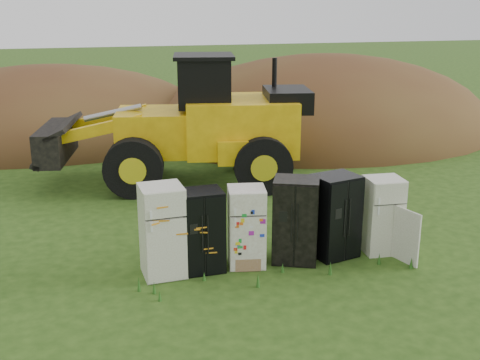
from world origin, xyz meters
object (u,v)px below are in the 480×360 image
object	(u,v)px
fridge_sticker	(247,227)
wheel_loader	(172,121)
fridge_black_side	(201,231)
fridge_black_right	(335,216)
fridge_leftmost	(162,231)
fridge_dark_mid	(296,220)
fridge_open_door	(382,215)

from	to	relation	value
fridge_sticker	wheel_loader	xyz separation A→B (m)	(-0.62, 6.15, 1.06)
fridge_black_side	fridge_sticker	world-z (taller)	fridge_black_side
fridge_black_side	fridge_black_right	world-z (taller)	fridge_black_right
fridge_black_side	wheel_loader	size ratio (longest dim) A/B	0.22
fridge_leftmost	wheel_loader	world-z (taller)	wheel_loader
fridge_dark_mid	wheel_loader	xyz separation A→B (m)	(-1.67, 6.19, 0.99)
fridge_sticker	fridge_open_door	distance (m)	3.01
fridge_leftmost	fridge_open_door	size ratio (longest dim) A/B	1.11
fridge_open_door	fridge_dark_mid	bearing A→B (deg)	-177.02
fridge_black_side	wheel_loader	xyz separation A→B (m)	(0.33, 6.16, 1.05)
fridge_sticker	wheel_loader	size ratio (longest dim) A/B	0.21
fridge_leftmost	fridge_black_side	size ratio (longest dim) A/B	1.10
fridge_sticker	fridge_leftmost	bearing A→B (deg)	-169.74
fridge_leftmost	fridge_black_side	bearing A→B (deg)	-2.53
fridge_dark_mid	wheel_loader	distance (m)	6.49
fridge_sticker	fridge_open_door	world-z (taller)	fridge_sticker
fridge_leftmost	fridge_sticker	size ratio (longest dim) A/B	1.11
fridge_sticker	fridge_black_right	distance (m)	1.94
fridge_black_side	fridge_black_right	distance (m)	2.89
fridge_black_side	fridge_open_door	distance (m)	3.97
fridge_black_side	fridge_black_right	xyz separation A→B (m)	(2.89, 0.01, 0.05)
fridge_leftmost	wheel_loader	distance (m)	6.35
fridge_sticker	wheel_loader	bearing A→B (deg)	104.97
fridge_open_door	wheel_loader	bearing A→B (deg)	123.60
fridge_dark_mid	fridge_open_door	size ratio (longest dim) A/B	1.08
fridge_black_right	wheel_loader	bearing A→B (deg)	98.23
fridge_open_door	wheel_loader	size ratio (longest dim) A/B	0.21
fridge_open_door	fridge_sticker	bearing A→B (deg)	-177.73
fridge_black_side	fridge_leftmost	bearing A→B (deg)	179.00
fridge_dark_mid	fridge_open_door	distance (m)	1.97
fridge_sticker	wheel_loader	world-z (taller)	wheel_loader
fridge_open_door	fridge_black_right	bearing A→B (deg)	-179.59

